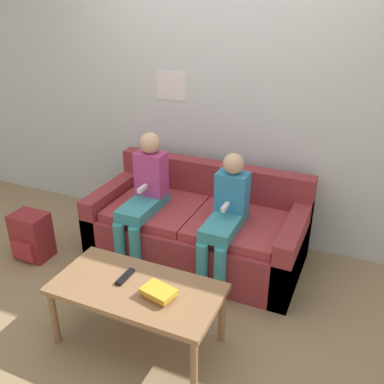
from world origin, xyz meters
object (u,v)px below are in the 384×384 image
Objects in this scene: person_left at (144,194)px; backpack at (32,236)px; coffee_table at (137,293)px; person_right at (225,215)px; couch at (198,229)px; tv_remote at (125,277)px.

person_left is 2.64× the size of backpack.
person_right is (0.26, 0.87, 0.17)m from coffee_table.
backpack is at bearing -155.27° from couch.
person_left is 0.70m from person_right.
couch reaches higher than coffee_table.
couch reaches higher than backpack.
person_left reaches higher than person_right.
person_left is 6.25× the size of tv_remote.
person_right is at bearing 13.68° from backpack.
person_right reaches higher than backpack.
tv_remote is (-0.07, -1.03, 0.19)m from couch.
coffee_table is at bearing -106.81° from person_right.
person_left reaches higher than coffee_table.
coffee_table is 2.60× the size of backpack.
person_left is 1.05m from backpack.
person_left is 0.91m from tv_remote.
coffee_table is at bearing -63.57° from person_left.
coffee_table is 0.98× the size of person_left.
person_left is at bearing 179.04° from person_right.
person_left reaches higher than tv_remote.
person_left is at bearing 24.20° from backpack.
person_left reaches higher than backpack.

